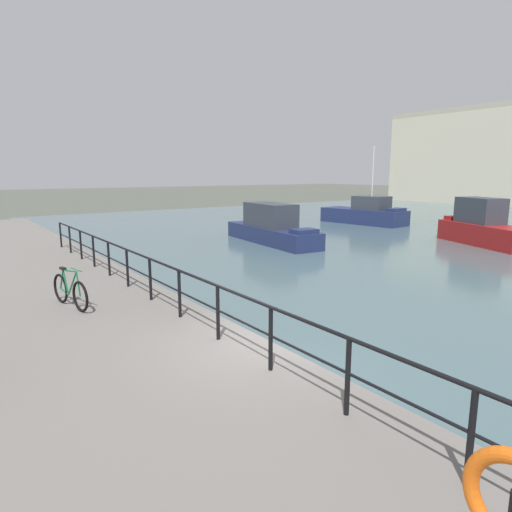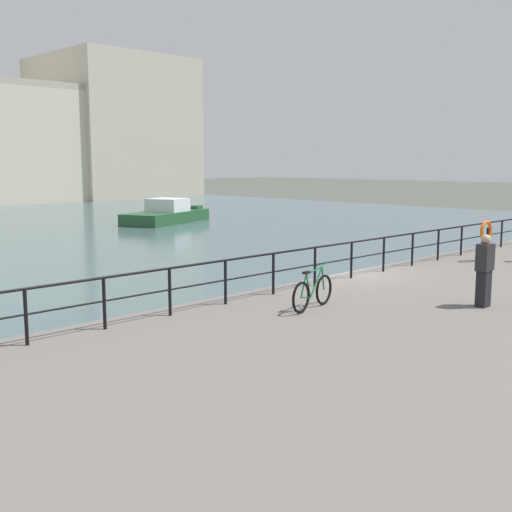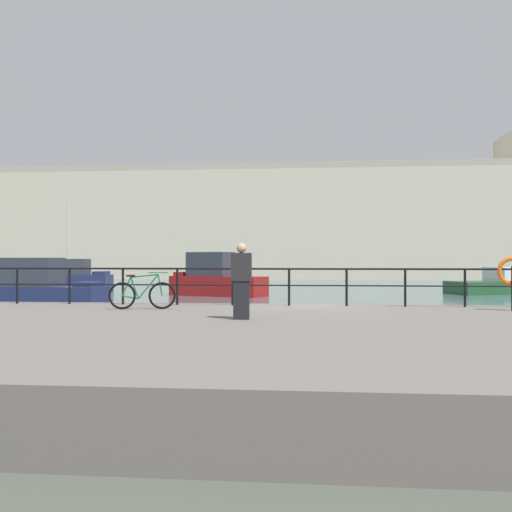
{
  "view_description": "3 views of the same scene",
  "coord_description": "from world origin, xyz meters",
  "px_view_note": "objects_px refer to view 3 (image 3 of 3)",
  "views": [
    {
      "loc": [
        6.22,
        -4.78,
        4.05
      ],
      "look_at": [
        -3.19,
        2.0,
        1.85
      ],
      "focal_mm": 30.69,
      "sensor_mm": 36.0,
      "label": 1
    },
    {
      "loc": [
        -15.31,
        -11.77,
        4.26
      ],
      "look_at": [
        -1.97,
        1.79,
        1.47
      ],
      "focal_mm": 44.7,
      "sensor_mm": 36.0,
      "label": 2
    },
    {
      "loc": [
        0.57,
        -19.78,
        2.29
      ],
      "look_at": [
        -2.12,
        4.39,
        2.38
      ],
      "focal_mm": 46.9,
      "sensor_mm": 36.0,
      "label": 3
    }
  ],
  "objects_px": {
    "harbor_building": "(388,221)",
    "moored_harbor_tender": "(507,284)",
    "moored_cabin_cruiser": "(215,279)",
    "moored_white_yacht": "(60,280)",
    "life_ring_stand": "(512,273)",
    "moored_green_narrowboat": "(25,287)",
    "parked_bicycle": "(142,295)",
    "standing_person": "(241,280)"
  },
  "relations": [
    {
      "from": "harbor_building",
      "to": "moored_harbor_tender",
      "type": "relative_size",
      "value": 9.31
    },
    {
      "from": "moored_cabin_cruiser",
      "to": "moored_white_yacht",
      "type": "bearing_deg",
      "value": 8.32
    },
    {
      "from": "moored_white_yacht",
      "to": "life_ring_stand",
      "type": "distance_m",
      "value": 33.94
    },
    {
      "from": "moored_harbor_tender",
      "to": "moored_green_narrowboat",
      "type": "distance_m",
      "value": 29.54
    },
    {
      "from": "moored_cabin_cruiser",
      "to": "moored_green_narrowboat",
      "type": "bearing_deg",
      "value": 73.78
    },
    {
      "from": "harbor_building",
      "to": "moored_harbor_tender",
      "type": "xyz_separation_m",
      "value": [
        4.7,
        -33.71,
        -5.98
      ]
    },
    {
      "from": "moored_white_yacht",
      "to": "life_ring_stand",
      "type": "xyz_separation_m",
      "value": [
        22.66,
        -25.24,
        1.07
      ]
    },
    {
      "from": "moored_cabin_cruiser",
      "to": "life_ring_stand",
      "type": "xyz_separation_m",
      "value": [
        11.62,
        -22.42,
        0.9
      ]
    },
    {
      "from": "parked_bicycle",
      "to": "standing_person",
      "type": "bearing_deg",
      "value": -51.87
    },
    {
      "from": "parked_bicycle",
      "to": "life_ring_stand",
      "type": "distance_m",
      "value": 9.65
    },
    {
      "from": "moored_cabin_cruiser",
      "to": "standing_person",
      "type": "distance_m",
      "value": 26.07
    },
    {
      "from": "standing_person",
      "to": "moored_white_yacht",
      "type": "bearing_deg",
      "value": 27.34
    },
    {
      "from": "moored_white_yacht",
      "to": "harbor_building",
      "type": "bearing_deg",
      "value": 49.48
    },
    {
      "from": "moored_cabin_cruiser",
      "to": "parked_bicycle",
      "type": "xyz_separation_m",
      "value": [
        2.0,
        -22.95,
        0.32
      ]
    },
    {
      "from": "life_ring_stand",
      "to": "standing_person",
      "type": "height_order",
      "value": "standing_person"
    },
    {
      "from": "moored_white_yacht",
      "to": "parked_bicycle",
      "type": "distance_m",
      "value": 28.88
    },
    {
      "from": "harbor_building",
      "to": "life_ring_stand",
      "type": "relative_size",
      "value": 52.7
    },
    {
      "from": "moored_cabin_cruiser",
      "to": "standing_person",
      "type": "relative_size",
      "value": 3.71
    },
    {
      "from": "moored_cabin_cruiser",
      "to": "moored_harbor_tender",
      "type": "bearing_deg",
      "value": -143.41
    },
    {
      "from": "harbor_building",
      "to": "moored_white_yacht",
      "type": "bearing_deg",
      "value": -124.85
    },
    {
      "from": "harbor_building",
      "to": "parked_bicycle",
      "type": "xyz_separation_m",
      "value": [
        -11.63,
        -61.21,
        -5.26
      ]
    },
    {
      "from": "moored_harbor_tender",
      "to": "parked_bicycle",
      "type": "xyz_separation_m",
      "value": [
        -16.34,
        -27.5,
        0.72
      ]
    },
    {
      "from": "moored_white_yacht",
      "to": "standing_person",
      "type": "xyz_separation_m",
      "value": [
        16.05,
        -28.39,
        0.96
      ]
    },
    {
      "from": "harbor_building",
      "to": "parked_bicycle",
      "type": "relative_size",
      "value": 42.08
    },
    {
      "from": "moored_harbor_tender",
      "to": "moored_green_narrowboat",
      "type": "xyz_separation_m",
      "value": [
        -25.99,
        -14.04,
        0.31
      ]
    },
    {
      "from": "moored_green_narrowboat",
      "to": "standing_person",
      "type": "bearing_deg",
      "value": -45.42
    },
    {
      "from": "parked_bicycle",
      "to": "standing_person",
      "type": "distance_m",
      "value": 4.02
    },
    {
      "from": "moored_harbor_tender",
      "to": "parked_bicycle",
      "type": "height_order",
      "value": "parked_bicycle"
    },
    {
      "from": "harbor_building",
      "to": "life_ring_stand",
      "type": "height_order",
      "value": "harbor_building"
    },
    {
      "from": "moored_harbor_tender",
      "to": "parked_bicycle",
      "type": "relative_size",
      "value": 4.52
    },
    {
      "from": "moored_green_narrowboat",
      "to": "parked_bicycle",
      "type": "distance_m",
      "value": 16.57
    },
    {
      "from": "moored_harbor_tender",
      "to": "moored_white_yacht",
      "type": "xyz_separation_m",
      "value": [
        -29.38,
        -1.74,
        0.23
      ]
    },
    {
      "from": "life_ring_stand",
      "to": "standing_person",
      "type": "xyz_separation_m",
      "value": [
        -6.61,
        -3.15,
        -0.11
      ]
    },
    {
      "from": "moored_green_narrowboat",
      "to": "moored_white_yacht",
      "type": "xyz_separation_m",
      "value": [
        -3.39,
        12.31,
        -0.07
      ]
    },
    {
      "from": "moored_green_narrowboat",
      "to": "life_ring_stand",
      "type": "height_order",
      "value": "life_ring_stand"
    },
    {
      "from": "parked_bicycle",
      "to": "moored_cabin_cruiser",
      "type": "bearing_deg",
      "value": 84.15
    },
    {
      "from": "moored_harbor_tender",
      "to": "life_ring_stand",
      "type": "relative_size",
      "value": 5.66
    },
    {
      "from": "moored_white_yacht",
      "to": "life_ring_stand",
      "type": "relative_size",
      "value": 5.16
    },
    {
      "from": "harbor_building",
      "to": "parked_bicycle",
      "type": "bearing_deg",
      "value": -100.76
    },
    {
      "from": "moored_white_yacht",
      "to": "parked_bicycle",
      "type": "relative_size",
      "value": 4.12
    },
    {
      "from": "harbor_building",
      "to": "moored_cabin_cruiser",
      "type": "bearing_deg",
      "value": -109.62
    },
    {
      "from": "moored_white_yacht",
      "to": "standing_person",
      "type": "height_order",
      "value": "moored_white_yacht"
    }
  ]
}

